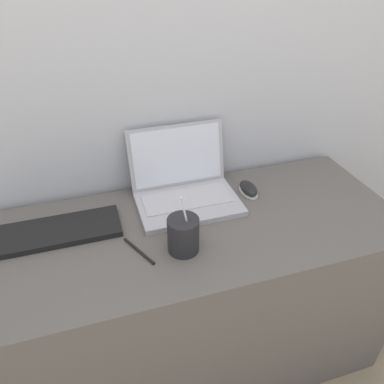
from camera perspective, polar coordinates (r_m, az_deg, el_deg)
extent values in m
cube|color=silver|center=(1.29, -5.07, 23.42)|extent=(7.00, 0.04, 2.50)
cube|color=#5B5651|center=(1.48, -0.26, -15.97)|extent=(1.44, 0.57, 0.70)
cube|color=#ADADB2|center=(1.32, -0.52, -1.82)|extent=(0.35, 0.23, 0.02)
cube|color=#B7B7BC|center=(1.32, -0.74, -1.00)|extent=(0.31, 0.13, 0.00)
cube|color=#ADADB2|center=(1.37, -2.30, 5.59)|extent=(0.35, 0.06, 0.22)
cube|color=white|center=(1.36, -2.24, 5.53)|extent=(0.33, 0.05, 0.20)
cylinder|color=#232326|center=(1.11, -1.34, -6.55)|extent=(0.10, 0.10, 0.11)
cylinder|color=black|center=(1.08, -1.37, -4.42)|extent=(0.08, 0.08, 0.01)
cylinder|color=white|center=(1.06, -0.91, -4.09)|extent=(0.04, 0.03, 0.17)
ellipsoid|color=white|center=(1.41, 8.55, 0.08)|extent=(0.06, 0.11, 0.01)
ellipsoid|color=black|center=(1.40, 8.60, 0.57)|extent=(0.05, 0.10, 0.04)
cube|color=black|center=(1.27, -19.59, -5.63)|extent=(0.39, 0.15, 0.02)
cylinder|color=black|center=(1.15, -8.09, -8.86)|extent=(0.07, 0.14, 0.01)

